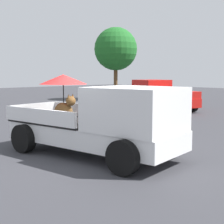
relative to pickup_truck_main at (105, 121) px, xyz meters
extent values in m
plane|color=#38383D|center=(-0.41, -0.06, -0.98)|extent=(80.00, 80.00, 0.00)
cylinder|color=black|center=(1.19, 1.15, -0.58)|extent=(0.83, 0.39, 0.80)
cylinder|color=black|center=(1.45, -0.79, -0.58)|extent=(0.83, 0.39, 0.80)
cylinder|color=black|center=(-2.28, 0.68, -0.58)|extent=(0.83, 0.39, 0.80)
cylinder|color=black|center=(-2.01, -1.27, -0.58)|extent=(0.83, 0.39, 0.80)
cube|color=white|center=(-0.41, -0.06, -0.41)|extent=(5.20, 2.46, 0.50)
cube|color=white|center=(0.97, 0.13, 0.38)|extent=(2.33, 2.13, 1.08)
cube|color=#4C606B|center=(1.96, 0.27, 0.58)|extent=(0.29, 1.71, 0.64)
cube|color=black|center=(-1.55, -0.21, -0.13)|extent=(3.02, 2.20, 0.06)
cube|color=white|center=(-1.68, 0.70, 0.10)|extent=(2.79, 0.48, 0.40)
cube|color=white|center=(-1.43, -1.13, 0.10)|extent=(2.79, 0.48, 0.40)
cube|color=white|center=(-2.89, -0.40, 0.10)|extent=(0.35, 1.84, 0.40)
ellipsoid|color=brown|center=(-1.41, -0.30, 0.16)|extent=(0.72, 0.41, 0.52)
sphere|color=brown|center=(-1.11, -0.26, 0.48)|extent=(0.32, 0.32, 0.28)
cone|color=brown|center=(-1.12, -0.18, 0.62)|extent=(0.10, 0.10, 0.12)
cone|color=brown|center=(-1.10, -0.34, 0.62)|extent=(0.10, 0.10, 0.12)
cylinder|color=black|center=(-1.58, -0.17, 0.44)|extent=(0.03, 0.03, 1.08)
cone|color=red|center=(-1.58, -0.17, 1.08)|extent=(1.56, 1.56, 0.28)
cylinder|color=black|center=(-7.80, 9.92, -0.60)|extent=(0.80, 0.46, 0.76)
cylinder|color=black|center=(-7.28, 11.75, -0.60)|extent=(0.80, 0.46, 0.76)
cylinder|color=black|center=(-4.73, 9.04, -0.60)|extent=(0.80, 0.46, 0.76)
cylinder|color=black|center=(-4.21, 10.87, -0.60)|extent=(0.80, 0.46, 0.76)
cube|color=red|center=(-6.00, 10.40, -0.43)|extent=(5.11, 3.04, 0.50)
cube|color=red|center=(-7.16, 10.72, 0.32)|extent=(2.32, 2.25, 1.00)
cube|color=red|center=(-5.04, 10.12, 0.02)|extent=(3.09, 2.47, 0.40)
cylinder|color=brown|center=(-13.65, 13.93, 0.50)|extent=(0.32, 0.32, 2.97)
sphere|color=#1E6623|center=(-13.65, 13.93, 3.23)|extent=(3.56, 3.56, 3.56)
camera|label=1|loc=(6.45, -5.98, 1.27)|focal=53.89mm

